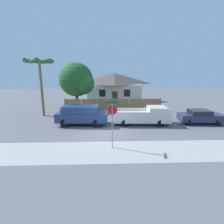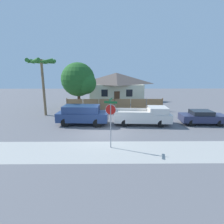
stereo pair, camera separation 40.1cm
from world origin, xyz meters
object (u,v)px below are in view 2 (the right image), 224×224
object	(u,v)px
palm_tree	(42,67)
stop_sign	(111,115)
parked_sedan	(202,117)
red_suv	(83,114)
house	(116,87)
oak_tree	(80,80)
orange_pickup	(144,116)

from	to	relation	value
palm_tree	stop_sign	distance (m)	12.37
parked_sedan	stop_sign	size ratio (longest dim) A/B	1.27
palm_tree	red_suv	size ratio (longest dim) A/B	1.31
house	stop_sign	world-z (taller)	house
palm_tree	red_suv	bearing A→B (deg)	-37.16
house	red_suv	distance (m)	14.77
oak_tree	red_suv	bearing A→B (deg)	-79.11
orange_pickup	stop_sign	distance (m)	6.45
red_suv	parked_sedan	bearing A→B (deg)	3.01
palm_tree	orange_pickup	xyz separation A→B (m)	(10.94, -3.77, -4.72)
oak_tree	stop_sign	world-z (taller)	oak_tree
red_suv	house	bearing A→B (deg)	78.32
oak_tree	parked_sedan	xyz separation A→B (m)	(13.12, -7.78, -3.17)
house	oak_tree	distance (m)	8.40
red_suv	stop_sign	distance (m)	6.15
oak_tree	stop_sign	size ratio (longest dim) A/B	1.87
oak_tree	red_suv	distance (m)	8.42
house	red_suv	size ratio (longest dim) A/B	1.92
oak_tree	orange_pickup	world-z (taller)	oak_tree
orange_pickup	oak_tree	bearing A→B (deg)	136.83
oak_tree	orange_pickup	xyz separation A→B (m)	(7.48, -7.79, -3.04)
house	palm_tree	size ratio (longest dim) A/B	1.46
stop_sign	palm_tree	bearing A→B (deg)	145.21
stop_sign	parked_sedan	bearing A→B (deg)	46.36
orange_pickup	stop_sign	bearing A→B (deg)	-118.39
red_suv	parked_sedan	size ratio (longest dim) A/B	1.15
oak_tree	palm_tree	bearing A→B (deg)	-130.70
palm_tree	parked_sedan	bearing A→B (deg)	-12.76
palm_tree	orange_pickup	world-z (taller)	palm_tree
orange_pickup	palm_tree	bearing A→B (deg)	163.99
house	orange_pickup	size ratio (longest dim) A/B	1.72
house	orange_pickup	bearing A→B (deg)	-80.99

